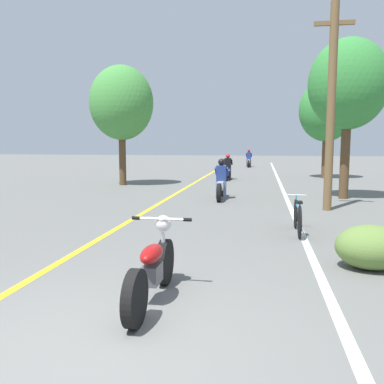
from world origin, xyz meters
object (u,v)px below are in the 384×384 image
motorcycle_rider_lead (221,184)px  bicycle_parked (298,216)px  roadside_tree_right_near (348,85)px  roadside_tree_right_far (327,111)px  motorcycle_rider_mid (228,170)px  roadside_tree_left (121,103)px  motorcycle_foreground (153,267)px  motorcycle_rider_far (249,160)px  utility_pole (331,105)px

motorcycle_rider_lead → bicycle_parked: motorcycle_rider_lead is taller
roadside_tree_right_near → bicycle_parked: bearing=-109.2°
roadside_tree_right_far → bicycle_parked: (-2.66, -14.62, -3.37)m
bicycle_parked → motorcycle_rider_mid: bearing=101.5°
roadside_tree_left → motorcycle_rider_mid: size_ratio=2.57×
motorcycle_rider_lead → motorcycle_rider_mid: (-0.41, 7.64, -0.02)m
roadside_tree_right_far → motorcycle_rider_lead: size_ratio=2.60×
motorcycle_foreground → motorcycle_rider_far: bearing=89.5°
utility_pole → motorcycle_rider_lead: (-3.31, 1.84, -2.49)m
motorcycle_rider_mid → utility_pole: bearing=-68.6°
utility_pole → bicycle_parked: utility_pole is taller
roadside_tree_right_far → motorcycle_rider_mid: (-5.26, -1.86, -3.22)m
motorcycle_rider_lead → motorcycle_rider_far: (0.33, 19.38, 0.00)m
utility_pole → roadside_tree_right_far: size_ratio=1.08×
bicycle_parked → motorcycle_foreground: bearing=-116.1°
utility_pole → roadside_tree_left: utility_pole is taller
roadside_tree_left → motorcycle_rider_lead: size_ratio=2.61×
roadside_tree_right_far → motorcycle_rider_lead: bearing=-117.0°
motorcycle_rider_lead → motorcycle_rider_mid: bearing=93.1°
utility_pole → bicycle_parked: size_ratio=3.41×
motorcycle_foreground → bicycle_parked: motorcycle_foreground is taller
motorcycle_foreground → motorcycle_rider_lead: motorcycle_rider_lead is taller
roadside_tree_right_near → bicycle_parked: 7.28m
motorcycle_foreground → roadside_tree_right_far: bearing=75.9°
bicycle_parked → roadside_tree_right_far: bearing=79.7°
roadside_tree_right_far → roadside_tree_left: bearing=-151.0°
utility_pole → roadside_tree_right_near: 3.02m
roadside_tree_left → bicycle_parked: 12.13m
motorcycle_foreground → motorcycle_rider_mid: 17.05m
roadside_tree_right_near → roadside_tree_right_far: 8.65m
roadside_tree_right_near → motorcycle_rider_lead: 5.53m
roadside_tree_left → motorcycle_rider_mid: 6.71m
roadside_tree_left → motorcycle_rider_mid: roadside_tree_left is taller
roadside_tree_left → motorcycle_foreground: roadside_tree_left is taller
motorcycle_rider_lead → roadside_tree_right_near: bearing=11.5°
motorcycle_rider_mid → bicycle_parked: (2.60, -12.75, -0.15)m
utility_pole → bicycle_parked: bearing=-108.9°
motorcycle_rider_far → roadside_tree_right_far: bearing=-65.4°
roadside_tree_right_near → motorcycle_foreground: bearing=-112.2°
bicycle_parked → motorcycle_rider_lead: bearing=113.2°
roadside_tree_left → motorcycle_rider_mid: (4.62, 3.62, -3.25)m
roadside_tree_right_near → motorcycle_rider_mid: (-4.68, 6.77, -3.43)m
roadside_tree_left → bicycle_parked: (7.23, -9.13, -3.40)m
motorcycle_rider_far → roadside_tree_left: bearing=-109.2°
roadside_tree_right_far → motorcycle_foreground: roadside_tree_right_far is taller
bicycle_parked → utility_pole: bearing=71.1°
roadside_tree_right_near → roadside_tree_right_far: (0.58, 8.63, -0.21)m
utility_pole → motorcycle_rider_mid: (-3.72, 9.48, -2.52)m
roadside_tree_left → motorcycle_rider_far: (5.36, 15.36, -3.23)m
motorcycle_rider_mid → bicycle_parked: bearing=-78.5°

